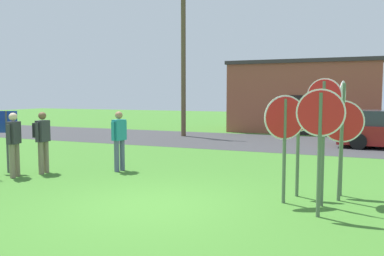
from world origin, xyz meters
The scene contains 14 objects.
ground_plane centered at (0.00, 0.00, 0.00)m, with size 80.00×80.00×0.00m, color #3D7528.
street_asphalt centered at (0.00, 11.15, 0.00)m, with size 60.00×6.40×0.01m, color #38383A.
building_background centered at (0.74, 17.22, 2.01)m, with size 8.16×4.64×4.01m.
utility_pole centered at (-4.62, 12.09, 4.08)m, with size 1.80×0.24×7.79m.
stop_sign_rear_right centered at (3.37, 1.83, 1.61)m, with size 0.12×0.61×2.44m.
stop_sign_leaning_left centered at (2.52, 1.83, 1.34)m, with size 0.62×0.15×2.01m.
stop_sign_leaning_right centered at (3.06, 1.27, 1.67)m, with size 0.67×0.20×2.48m.
stop_sign_center_cluster centered at (2.34, 1.22, 1.48)m, with size 0.72×0.53×2.16m.
stop_sign_low_front centered at (3.06, 0.53, 1.57)m, with size 0.84×0.08×2.27m.
stop_sign_rear_left centered at (3.36, 2.28, 1.40)m, with size 0.89×0.15×2.05m.
person_near_signs centered at (-2.52, 2.81, 0.95)m, with size 0.29×0.56×1.69m.
person_on_left centered at (-4.61, 1.06, 0.95)m, with size 0.31×0.55×1.69m.
person_holding_notes centered at (-4.28, 1.73, 0.98)m, with size 0.37×0.57×1.69m.
info_panel_middle centered at (-5.25, 1.44, 1.18)m, with size 0.57×0.25×1.71m.
Camera 1 is at (3.67, -6.77, 2.19)m, focal length 37.58 mm.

